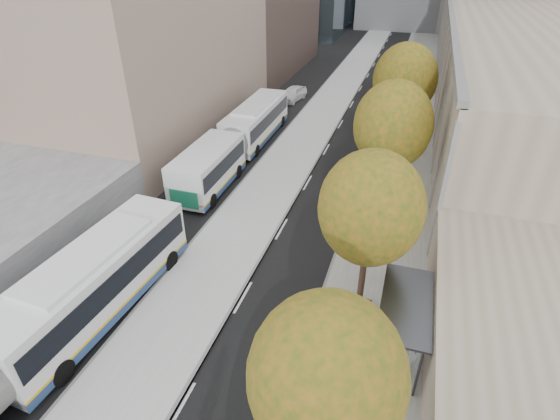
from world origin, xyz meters
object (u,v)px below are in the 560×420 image
at_px(bus_far, 238,138).
at_px(distant_car, 293,94).
at_px(bus_shelter, 410,313).
at_px(bus_near, 13,354).

relative_size(bus_far, distant_car, 4.11).
relative_size(bus_shelter, bus_far, 0.25).
bearing_deg(bus_shelter, bus_near, -156.36).
bearing_deg(bus_shelter, distant_car, 113.89).
bearing_deg(distant_car, bus_shelter, -56.27).
bearing_deg(bus_near, bus_far, 93.64).
bearing_deg(bus_far, bus_near, -90.10).
bearing_deg(distant_car, bus_far, -79.82).
relative_size(bus_shelter, distant_car, 1.03).
relative_size(bus_near, bus_far, 1.06).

